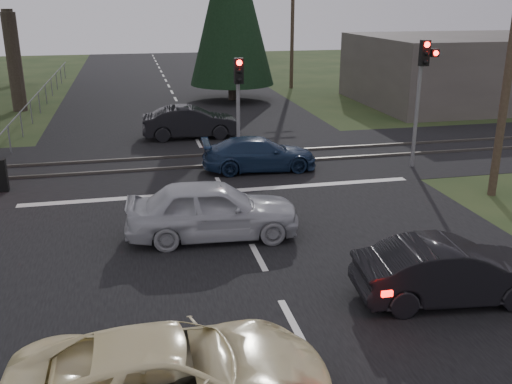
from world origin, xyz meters
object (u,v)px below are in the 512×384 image
object	(u,v)px
traffic_signal_center	(239,95)
silver_car	(213,210)
dark_car_far	(191,122)
utility_pole_far	(230,12)
cream_coupe	(172,377)
dark_hatchback	(451,272)
traffic_signal_right	(423,79)
blue_sedan	(259,154)
utility_pole_mid	(292,19)
utility_pole_near	(512,46)

from	to	relation	value
traffic_signal_center	silver_car	world-z (taller)	traffic_signal_center
dark_car_far	utility_pole_far	bearing A→B (deg)	-11.66
cream_coupe	dark_hatchback	bearing A→B (deg)	-68.68
cream_coupe	silver_car	size ratio (longest dim) A/B	1.06
traffic_signal_center	silver_car	size ratio (longest dim) A/B	0.90
utility_pole_far	dark_car_far	world-z (taller)	utility_pole_far
traffic_signal_right	blue_sedan	bearing A→B (deg)	170.72
traffic_signal_center	utility_pole_mid	size ratio (longest dim) A/B	0.46
blue_sedan	silver_car	bearing A→B (deg)	158.72
traffic_signal_center	utility_pole_near	bearing A→B (deg)	-31.95
utility_pole_near	cream_coupe	distance (m)	14.31
cream_coupe	utility_pole_near	bearing A→B (deg)	-52.94
traffic_signal_center	traffic_signal_right	bearing A→B (deg)	-10.41
utility_pole_far	cream_coupe	distance (m)	58.39
traffic_signal_right	silver_car	bearing A→B (deg)	-149.66
traffic_signal_center	utility_pole_mid	world-z (taller)	utility_pole_mid
utility_pole_mid	utility_pole_far	distance (m)	25.00
utility_pole_near	silver_car	size ratio (longest dim) A/B	1.97
cream_coupe	dark_car_far	bearing A→B (deg)	-6.79
utility_pole_far	silver_car	xyz separation A→B (m)	(-9.40, -50.47, -3.95)
traffic_signal_center	utility_pole_far	xyz separation A→B (m)	(7.50, 44.32, 1.92)
utility_pole_mid	dark_car_far	bearing A→B (deg)	-122.19
utility_pole_mid	dark_hatchback	world-z (taller)	utility_pole_mid
utility_pole_far	blue_sedan	bearing A→B (deg)	-98.66
dark_car_far	silver_car	bearing A→B (deg)	177.55
cream_coupe	traffic_signal_right	bearing A→B (deg)	-40.36
cream_coupe	dark_hatchback	distance (m)	6.40
utility_pole_near	silver_car	world-z (taller)	utility_pole_near
dark_hatchback	silver_car	bearing A→B (deg)	50.27
utility_pole_mid	blue_sedan	size ratio (longest dim) A/B	2.13
silver_car	utility_pole_mid	bearing A→B (deg)	-16.17
utility_pole_mid	cream_coupe	distance (m)	34.27
traffic_signal_right	blue_sedan	size ratio (longest dim) A/B	1.11
utility_pole_mid	silver_car	size ratio (longest dim) A/B	1.97
dark_hatchback	silver_car	size ratio (longest dim) A/B	0.88
traffic_signal_center	utility_pole_mid	distance (m)	20.82
utility_pole_mid	cream_coupe	bearing A→B (deg)	-108.86
utility_pole_near	silver_car	bearing A→B (deg)	-171.12
silver_car	dark_car_far	distance (m)	11.67
traffic_signal_right	cream_coupe	xyz separation A→B (m)	(-10.05, -11.68, -2.64)
traffic_signal_right	silver_car	distance (m)	10.11
traffic_signal_center	dark_hatchback	distance (m)	11.09
utility_pole_mid	traffic_signal_center	bearing A→B (deg)	-111.21
silver_car	blue_sedan	size ratio (longest dim) A/B	1.08
utility_pole_far	silver_car	world-z (taller)	utility_pole_far
utility_pole_near	utility_pole_mid	size ratio (longest dim) A/B	1.00
utility_pole_far	silver_car	bearing A→B (deg)	-100.55
dark_car_far	traffic_signal_right	bearing A→B (deg)	-129.91
utility_pole_far	blue_sedan	xyz separation A→B (m)	(-6.79, -44.57, -4.11)
dark_hatchback	utility_pole_far	bearing A→B (deg)	0.52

